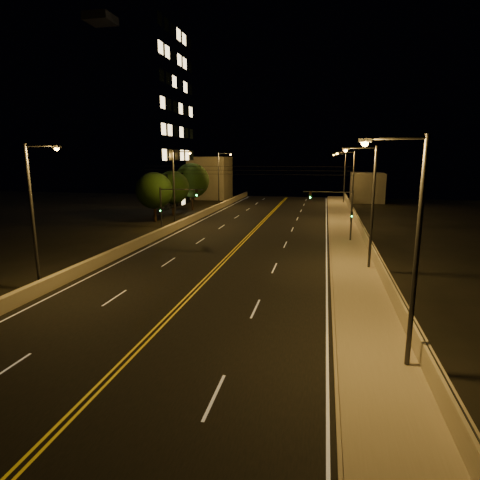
% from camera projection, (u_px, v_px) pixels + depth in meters
% --- Properties ---
extents(ground, '(160.00, 160.00, 0.00)m').
position_uv_depth(ground, '(81.00, 406.00, 14.27)').
color(ground, black).
rests_on(ground, ground).
extents(road, '(18.00, 120.00, 0.02)m').
position_uv_depth(road, '(222.00, 263.00, 33.44)').
color(road, black).
rests_on(road, ground).
extents(sidewalk, '(3.60, 120.00, 0.30)m').
position_uv_depth(sidewalk, '(356.00, 269.00, 31.24)').
color(sidewalk, gray).
rests_on(sidewalk, ground).
extents(curb, '(0.14, 120.00, 0.15)m').
position_uv_depth(curb, '(331.00, 269.00, 31.63)').
color(curb, gray).
rests_on(curb, ground).
extents(parapet_wall, '(0.30, 120.00, 1.00)m').
position_uv_depth(parapet_wall, '(378.00, 262.00, 30.77)').
color(parapet_wall, '#A29787').
rests_on(parapet_wall, sidewalk).
extents(jersey_barrier, '(0.45, 120.00, 0.91)m').
position_uv_depth(jersey_barrier, '(117.00, 253.00, 35.27)').
color(jersey_barrier, '#A29787').
rests_on(jersey_barrier, ground).
extents(distant_building_right, '(6.00, 10.00, 5.70)m').
position_uv_depth(distant_building_right, '(367.00, 187.00, 80.87)').
color(distant_building_right, gray).
rests_on(distant_building_right, ground).
extents(distant_building_left, '(8.00, 8.00, 8.87)m').
position_uv_depth(distant_building_left, '(210.00, 178.00, 86.11)').
color(distant_building_left, gray).
rests_on(distant_building_left, ground).
extents(parapet_rail, '(0.06, 120.00, 0.06)m').
position_uv_depth(parapet_rail, '(379.00, 255.00, 30.67)').
color(parapet_rail, black).
rests_on(parapet_rail, parapet_wall).
extents(lane_markings, '(17.32, 116.00, 0.00)m').
position_uv_depth(lane_markings, '(221.00, 264.00, 33.37)').
color(lane_markings, silver).
rests_on(lane_markings, road).
extents(streetlight_0, '(2.55, 0.28, 9.54)m').
position_uv_depth(streetlight_0, '(411.00, 241.00, 15.57)').
color(streetlight_0, '#2D2D33').
rests_on(streetlight_0, ground).
extents(streetlight_1, '(2.55, 0.28, 9.54)m').
position_uv_depth(streetlight_1, '(369.00, 201.00, 30.29)').
color(streetlight_1, '#2D2D33').
rests_on(streetlight_1, ground).
extents(streetlight_2, '(2.55, 0.28, 9.54)m').
position_uv_depth(streetlight_2, '(351.00, 182.00, 52.60)').
color(streetlight_2, '#2D2D33').
rests_on(streetlight_2, ground).
extents(streetlight_3, '(2.55, 0.28, 9.54)m').
position_uv_depth(streetlight_3, '(343.00, 175.00, 75.60)').
color(streetlight_3, '#2D2D33').
rests_on(streetlight_3, ground).
extents(streetlight_4, '(2.55, 0.28, 9.54)m').
position_uv_depth(streetlight_4, '(35.00, 208.00, 25.66)').
color(streetlight_4, '#2D2D33').
rests_on(streetlight_4, ground).
extents(streetlight_5, '(2.55, 0.28, 9.54)m').
position_uv_depth(streetlight_5, '(176.00, 184.00, 49.67)').
color(streetlight_5, '#2D2D33').
rests_on(streetlight_5, ground).
extents(streetlight_6, '(2.55, 0.28, 9.54)m').
position_uv_depth(streetlight_6, '(220.00, 176.00, 70.45)').
color(streetlight_6, '#2D2D33').
rests_on(streetlight_6, ground).
extents(traffic_signal_right, '(5.11, 0.31, 5.43)m').
position_uv_depth(traffic_signal_right, '(341.00, 209.00, 41.09)').
color(traffic_signal_right, '#2D2D33').
rests_on(traffic_signal_right, ground).
extents(traffic_signal_left, '(5.11, 0.31, 5.43)m').
position_uv_depth(traffic_signal_left, '(170.00, 205.00, 44.85)').
color(traffic_signal_left, '#2D2D33').
rests_on(traffic_signal_left, ground).
extents(overhead_wires, '(22.00, 0.03, 0.83)m').
position_uv_depth(overhead_wires, '(244.00, 170.00, 41.06)').
color(overhead_wires, black).
extents(building_tower, '(24.00, 15.00, 29.94)m').
position_uv_depth(building_tower, '(107.00, 121.00, 63.73)').
color(building_tower, gray).
rests_on(building_tower, ground).
extents(tree_0, '(4.99, 4.99, 6.76)m').
position_uv_depth(tree_0, '(154.00, 191.00, 54.67)').
color(tree_0, black).
rests_on(tree_0, ground).
extents(tree_1, '(4.99, 4.99, 6.77)m').
position_uv_depth(tree_1, '(172.00, 188.00, 60.31)').
color(tree_1, black).
rests_on(tree_1, ground).
extents(tree_2, '(5.78, 5.78, 7.83)m').
position_uv_depth(tree_2, '(192.00, 181.00, 66.86)').
color(tree_2, black).
rests_on(tree_2, ground).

